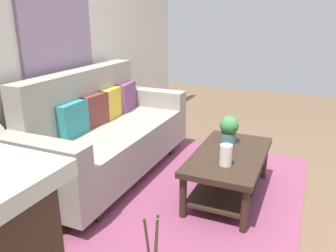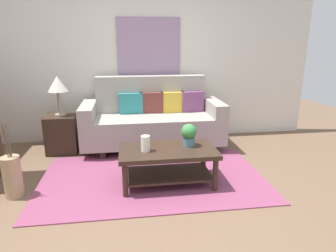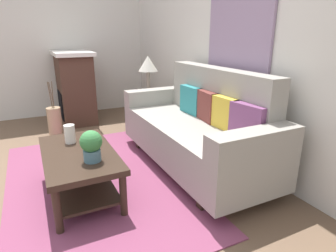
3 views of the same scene
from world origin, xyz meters
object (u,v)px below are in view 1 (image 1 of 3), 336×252
Objects in this scene: couch at (105,135)px; coffee_table at (229,165)px; throw_pillow_mustard at (111,103)px; framed_painting at (58,28)px; throw_pillow_teal at (72,119)px; throw_pillow_maroon at (93,111)px; throw_pillow_plum at (126,97)px; tabletop_vase at (226,155)px; potted_plant_tabletop at (229,129)px.

couch reaches higher than coffee_table.
throw_pillow_mustard reaches higher than coffee_table.
couch is 2.12× the size of framed_painting.
framed_painting is (0.32, 0.34, 0.79)m from throw_pillow_teal.
throw_pillow_maroon is 0.36× the size of framed_painting.
throw_pillow_mustard is 0.32m from throw_pillow_plum.
throw_pillow_mustard is 1.53m from tabletop_vase.
throw_pillow_maroon is at bearing 90.00° from couch.
couch reaches higher than potted_plant_tabletop.
framed_painting reaches higher than throw_pillow_maroon.
framed_painting is (-0.06, 1.74, 1.16)m from coffee_table.
framed_painting reaches higher than couch.
potted_plant_tabletop is at bearing -75.43° from couch.
throw_pillow_mustard is (0.32, 0.13, 0.25)m from couch.
throw_pillow_mustard is at bearing -46.51° from framed_painting.
throw_pillow_plum is 1.37m from potted_plant_tabletop.
framed_painting is (-0.32, 0.34, 0.79)m from throw_pillow_mustard.
couch is at bearing -90.00° from throw_pillow_maroon.
coffee_table is at bearing -87.72° from throw_pillow_maroon.
throw_pillow_teal is 0.32m from throw_pillow_maroon.
throw_pillow_teal is 1.49m from coffee_table.
coffee_table is (0.06, -1.27, -0.12)m from couch.
throw_pillow_plum is 1.67m from tabletop_vase.
coffee_table is at bearing -112.92° from throw_pillow_plum.
framed_painting is at bearing 100.59° from potted_plant_tabletop.
potted_plant_tabletop is (0.31, -1.32, -0.11)m from throw_pillow_maroon.
framed_painting is at bearing 91.84° from coffee_table.
throw_pillow_maroon is at bearing -90.00° from framed_painting.
throw_pillow_mustard is 1.00× the size of throw_pillow_plum.
tabletop_vase is at bearing -98.68° from couch.
coffee_table is (-0.59, -1.40, -0.37)m from throw_pillow_plum.
potted_plant_tabletop is (0.51, 0.10, 0.05)m from tabletop_vase.
couch is 0.70m from throw_pillow_plum.
tabletop_vase is at bearing -97.92° from throw_pillow_maroon.
throw_pillow_teal and throw_pillow_mustard have the same top height.
throw_pillow_mustard and throw_pillow_plum have the same top height.
throw_pillow_teal is 0.36× the size of framed_painting.
throw_pillow_teal and throw_pillow_plum have the same top height.
framed_painting is (0.00, 0.34, 0.79)m from throw_pillow_maroon.
potted_plant_tabletop is 0.26× the size of framed_painting.
throw_pillow_teal is at bearing -133.49° from framed_painting.
throw_pillow_maroon is 2.04× the size of tabletop_vase.
tabletop_vase is (-0.52, -1.43, -0.16)m from throw_pillow_mustard.
throw_pillow_teal is (-0.32, 0.13, 0.25)m from couch.
throw_pillow_plum is 2.04× the size of tabletop_vase.
throw_pillow_teal is at bearing 180.00° from throw_pillow_plum.
potted_plant_tabletop is at bearing -90.53° from throw_pillow_mustard.
potted_plant_tabletop is at bearing -76.77° from throw_pillow_maroon.
framed_painting reaches higher than coffee_table.
throw_pillow_plum is at bearing -27.79° from framed_painting.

